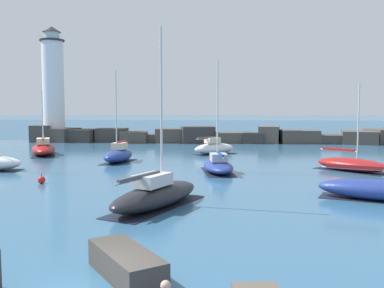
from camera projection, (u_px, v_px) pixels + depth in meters
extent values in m
cube|color=#235175|center=(217.00, 126.00, 124.87)|extent=(400.00, 116.00, 0.01)
cube|color=#423D38|center=(41.00, 133.00, 66.94)|extent=(3.53, 4.20, 2.56)
cube|color=#423D38|center=(63.00, 135.00, 67.06)|extent=(4.72, 5.48, 2.09)
cube|color=#383330|center=(85.00, 135.00, 67.22)|extent=(4.48, 5.93, 1.93)
cube|color=#423D38|center=(112.00, 135.00, 67.19)|extent=(4.62, 4.08, 2.09)
cube|color=#4C443D|center=(134.00, 137.00, 65.70)|extent=(4.59, 5.76, 1.66)
cube|color=#4C443D|center=(150.00, 138.00, 65.75)|extent=(3.25, 3.54, 1.26)
cube|color=#4C443D|center=(173.00, 135.00, 65.70)|extent=(5.51, 4.80, 2.12)
cube|color=#383330|center=(198.00, 135.00, 64.66)|extent=(5.51, 4.42, 2.46)
cube|color=#4C443D|center=(230.00, 137.00, 65.14)|extent=(5.14, 4.89, 1.58)
cube|color=#383330|center=(254.00, 138.00, 63.93)|extent=(3.31, 3.53, 1.60)
cube|color=brown|center=(269.00, 134.00, 64.69)|extent=(3.56, 5.07, 2.53)
cube|color=#4C443D|center=(290.00, 137.00, 63.94)|extent=(3.10, 3.88, 1.99)
cube|color=#4C443D|center=(308.00, 137.00, 63.83)|extent=(3.15, 3.71, 1.93)
cube|color=#423D38|center=(327.00, 139.00, 64.35)|extent=(4.02, 5.18, 1.27)
cube|color=#4C443D|center=(359.00, 137.00, 63.08)|extent=(5.83, 6.38, 1.87)
cube|color=#4C443D|center=(380.00, 136.00, 63.46)|extent=(3.81, 5.28, 2.11)
cylinder|color=gray|center=(55.00, 135.00, 68.23)|extent=(4.49, 4.49, 1.80)
cylinder|color=white|center=(53.00, 86.00, 67.56)|extent=(3.32, 3.32, 13.89)
cylinder|color=#232328|center=(52.00, 40.00, 66.97)|extent=(3.82, 3.82, 0.25)
cylinder|color=silver|center=(52.00, 36.00, 66.91)|extent=(2.33, 2.33, 1.15)
cone|color=#232328|center=(52.00, 29.00, 66.82)|extent=(2.82, 2.82, 0.90)
cube|color=#423D38|center=(126.00, 264.00, 13.32)|extent=(3.09, 3.54, 0.87)
ellipsoid|color=white|center=(214.00, 149.00, 48.75)|extent=(5.38, 4.88, 1.27)
cube|color=black|center=(214.00, 154.00, 48.81)|extent=(5.15, 4.68, 0.03)
cube|color=beige|center=(212.00, 140.00, 48.53)|extent=(1.94, 1.87, 0.64)
cylinder|color=silver|center=(217.00, 116.00, 48.66)|extent=(0.12, 0.12, 6.09)
cylinder|color=#BCBCC1|center=(207.00, 139.00, 48.08)|extent=(2.31, 1.86, 0.10)
cube|color=#4C4C51|center=(207.00, 138.00, 48.07)|extent=(2.03, 1.67, 0.20)
ellipsoid|color=maroon|center=(352.00, 165.00, 35.79)|extent=(6.19, 6.09, 1.09)
cube|color=black|center=(351.00, 171.00, 35.84)|extent=(5.93, 5.84, 0.03)
cylinder|color=silver|center=(358.00, 121.00, 35.13)|extent=(0.12, 0.12, 6.18)
cylinder|color=#BCBCC1|center=(338.00, 150.00, 36.65)|extent=(2.55, 2.47, 0.10)
cube|color=maroon|center=(338.00, 149.00, 36.64)|extent=(2.25, 2.18, 0.20)
ellipsoid|color=navy|center=(218.00, 167.00, 35.06)|extent=(3.29, 6.18, 0.95)
cube|color=black|center=(218.00, 172.00, 35.09)|extent=(3.19, 5.89, 0.03)
cube|color=#B2B2B7|center=(219.00, 157.00, 34.70)|extent=(1.56, 1.95, 0.64)
cylinder|color=silver|center=(218.00, 111.00, 35.11)|extent=(0.12, 0.12, 8.14)
cylinder|color=#BCBCC1|center=(220.00, 156.00, 33.80)|extent=(0.65, 3.20, 0.10)
cube|color=navy|center=(220.00, 154.00, 33.79)|extent=(0.67, 2.74, 0.20)
ellipsoid|color=maroon|center=(43.00, 149.00, 48.27)|extent=(5.40, 8.16, 1.25)
cube|color=black|center=(44.00, 154.00, 48.32)|extent=(5.19, 7.78, 0.03)
cube|color=beige|center=(43.00, 141.00, 47.82)|extent=(2.18, 2.69, 0.64)
cylinder|color=silver|center=(43.00, 117.00, 48.52)|extent=(0.12, 0.12, 6.00)
cylinder|color=#BCBCC1|center=(43.00, 140.00, 46.69)|extent=(1.82, 3.98, 0.10)
cube|color=#4C4C51|center=(43.00, 139.00, 46.68)|extent=(1.65, 3.43, 0.20)
ellipsoid|color=navy|center=(378.00, 190.00, 24.48)|extent=(6.90, 4.18, 1.19)
cube|color=black|center=(377.00, 200.00, 24.53)|extent=(6.58, 4.03, 0.03)
cylinder|color=#BCBCC1|center=(354.00, 169.00, 24.95)|extent=(3.45, 1.37, 0.10)
cube|color=maroon|center=(354.00, 167.00, 24.94)|extent=(2.97, 1.27, 0.20)
ellipsoid|color=navy|center=(118.00, 156.00, 41.54)|extent=(2.67, 5.46, 1.25)
cube|color=black|center=(118.00, 162.00, 41.59)|extent=(2.60, 5.20, 0.03)
cube|color=beige|center=(119.00, 146.00, 41.72)|extent=(1.31, 1.70, 0.64)
cylinder|color=silver|center=(116.00, 110.00, 40.79)|extent=(0.12, 0.12, 7.56)
cylinder|color=#BCBCC1|center=(122.00, 143.00, 42.47)|extent=(0.44, 2.88, 0.10)
cube|color=maroon|center=(122.00, 142.00, 42.46)|extent=(0.49, 2.46, 0.20)
ellipsoid|color=black|center=(156.00, 196.00, 22.84)|extent=(5.02, 7.72, 1.18)
cube|color=black|center=(156.00, 206.00, 22.89)|extent=(4.83, 7.36, 0.03)
cube|color=silver|center=(152.00, 180.00, 22.43)|extent=(2.03, 2.54, 0.64)
cylinder|color=silver|center=(161.00, 106.00, 22.92)|extent=(0.12, 0.12, 8.39)
cylinder|color=#BCBCC1|center=(140.00, 179.00, 21.44)|extent=(1.69, 3.79, 0.10)
cube|color=#4C4C51|center=(140.00, 177.00, 21.43)|extent=(1.54, 3.27, 0.20)
sphere|color=red|center=(41.00, 180.00, 29.83)|extent=(0.52, 0.52, 0.52)
cylinder|color=black|center=(41.00, 175.00, 29.80)|extent=(0.04, 0.04, 0.20)
sphere|color=tan|center=(166.00, 286.00, 8.89)|extent=(0.22, 0.22, 0.22)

